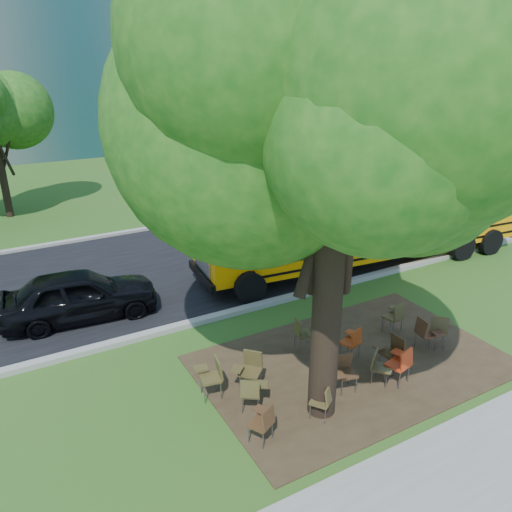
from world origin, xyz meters
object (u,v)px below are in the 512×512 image
chair_4 (401,362)px  chair_11 (353,340)px  chair_8 (213,373)px  chair_10 (302,332)px  chair_12 (426,331)px  chair_13 (395,314)px  chair_3 (344,369)px  chair_5 (379,365)px  chair_7 (440,327)px  chair_9 (250,367)px  black_car (79,295)px  main_tree (339,110)px  chair_6 (393,349)px  chair_2 (324,398)px  school_bus (378,216)px  chair_0 (263,420)px  chair_1 (252,391)px

chair_4 → chair_11: bearing=88.7°
chair_8 → chair_10: (2.64, 0.56, -0.05)m
chair_12 → chair_13: chair_13 is taller
chair_3 → chair_5: 0.81m
chair_5 → chair_10: bearing=-107.0°
chair_7 → chair_9: (-4.86, 0.78, 0.01)m
chair_3 → chair_13: 2.92m
chair_5 → black_car: black_car is taller
main_tree → chair_6: main_tree is taller
chair_8 → chair_12: 5.31m
chair_8 → chair_4: bearing=-102.9°
chair_2 → chair_10: (1.04, 2.27, 0.01)m
chair_7 → chair_11: bearing=-151.7°
school_bus → chair_11: 6.48m
chair_3 → chair_4: bearing=174.7°
chair_0 → chair_4: size_ratio=0.89×
chair_0 → chair_9: (0.56, 1.54, 0.05)m
chair_9 → black_car: (-2.53, 5.01, 0.15)m
chair_12 → chair_7: bearing=93.9°
chair_7 → chair_1: bearing=-136.8°
chair_10 → chair_0: bearing=-35.3°
chair_5 → chair_7: (2.33, 0.44, 0.06)m
chair_0 → chair_8: size_ratio=0.91×
chair_0 → black_car: black_car is taller
main_tree → chair_7: 6.69m
chair_1 → chair_3: chair_3 is taller
main_tree → chair_7: (3.95, 0.56, -5.37)m
chair_12 → chair_6: bearing=-72.1°
chair_6 → chair_1: bearing=81.4°
main_tree → school_bus: bearing=41.2°
chair_0 → chair_1: size_ratio=0.99×
chair_9 → black_car: 5.61m
chair_8 → chair_0: bearing=-161.7°
chair_0 → chair_1: 0.90m
chair_4 → chair_5: chair_4 is taller
chair_6 → chair_4: bearing=152.6°
chair_11 → chair_6: bearing=-74.3°
chair_0 → chair_4: 3.51m
chair_6 → chair_8: bearing=70.0°
chair_1 → chair_2: 1.43m
chair_4 → school_bus: bearing=39.1°
chair_4 → chair_2: bearing=169.1°
chair_7 → chair_8: bearing=-145.3°
chair_10 → black_car: bearing=-123.1°
chair_8 → chair_12: chair_8 is taller
chair_5 → chair_7: 2.38m
main_tree → chair_6: (2.25, 0.39, -5.38)m
chair_2 → chair_6: chair_6 is taller
chair_8 → black_car: 5.13m
school_bus → chair_7: size_ratio=13.22×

